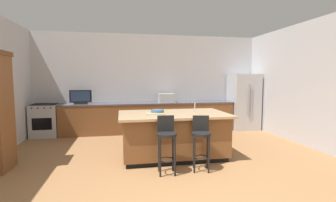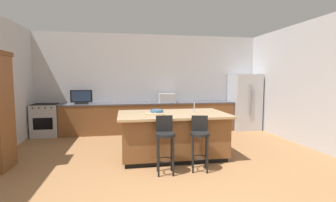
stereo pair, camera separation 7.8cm
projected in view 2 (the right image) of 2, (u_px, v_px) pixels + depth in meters
The scene contains 14 objects.
wall_back at pixel (151, 83), 7.70m from camera, with size 7.37×0.12×2.98m, color #BCBCC1.
wall_right at pixel (307, 84), 5.85m from camera, with size 0.12×5.41×2.98m, color #BCBCC1.
counter_back at pixel (150, 117), 7.41m from camera, with size 5.17×0.62×0.90m.
kitchen_island at pixel (173, 134), 5.08m from camera, with size 2.22×1.35×0.91m.
refrigerator at pixel (244, 102), 7.82m from camera, with size 0.85×0.80×1.75m.
range_oven at pixel (46, 120), 6.89m from camera, with size 0.71×0.63×0.92m.
microwave at pixel (167, 98), 7.44m from camera, with size 0.48×0.36×0.27m, color #B7BABF.
tv_monitor at pixel (81, 98), 6.95m from camera, with size 0.60×0.16×0.40m.
sink_faucet_back at pixel (149, 98), 7.45m from camera, with size 0.02×0.02×0.24m, color #B2B2B7.
sink_faucet_island at pixel (194, 107), 5.11m from camera, with size 0.02×0.02×0.22m, color #B2B2B7.
bar_stool_left at pixel (165, 139), 4.15m from camera, with size 0.34×0.35×0.98m.
bar_stool_right at pixel (200, 138), 4.30m from camera, with size 0.35×0.37×0.96m.
fruit_bowl at pixel (157, 111), 5.02m from camera, with size 0.27×0.27×0.07m, color #3F668C.
cutting_board at pixel (155, 114), 4.88m from camera, with size 0.39×0.25×0.02m, color tan.
Camera 2 is at (-0.83, -2.68, 1.62)m, focal length 26.12 mm.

